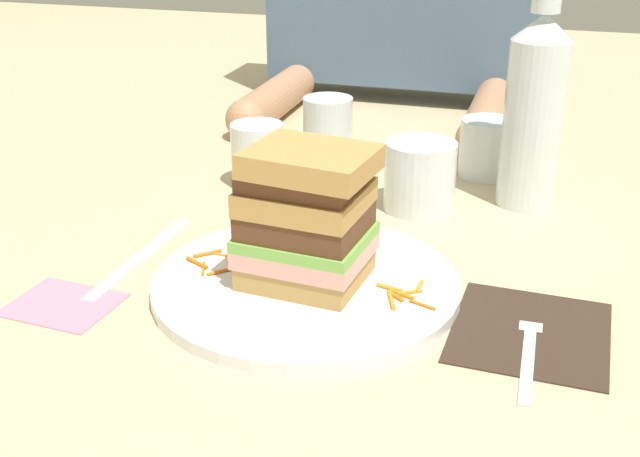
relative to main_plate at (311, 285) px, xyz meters
The scene contains 26 objects.
ground_plane 0.01m from the main_plate, 112.61° to the left, with size 3.00×3.00×0.00m, color #C6B289.
main_plate is the anchor object (origin of this frame).
sandwich 0.07m from the main_plate, 61.01° to the right, with size 0.12×0.11×0.13m.
carrot_shred_0 0.12m from the main_plate, behind, with size 0.00×0.00×0.03m, color orange.
carrot_shred_1 0.09m from the main_plate, behind, with size 0.00×0.00×0.03m, color orange.
carrot_shred_2 0.12m from the main_plate, behind, with size 0.00×0.00×0.03m, color orange.
carrot_shred_3 0.08m from the main_plate, 165.18° to the left, with size 0.00×0.00×0.02m, color orange.
carrot_shred_4 0.10m from the main_plate, 166.70° to the left, with size 0.00×0.00×0.03m, color orange.
carrot_shred_5 0.09m from the main_plate, behind, with size 0.00×0.00×0.02m, color orange.
carrot_shred_6 0.11m from the main_plate, behind, with size 0.00×0.00×0.03m, color orange.
carrot_shred_7 0.10m from the main_plate, ahead, with size 0.00×0.00×0.02m, color orange.
carrot_shred_8 0.09m from the main_plate, 14.38° to the right, with size 0.00×0.00×0.03m, color orange.
carrot_shred_9 0.09m from the main_plate, ahead, with size 0.00×0.00×0.02m, color orange.
carrot_shred_10 0.10m from the main_plate, ahead, with size 0.00×0.00×0.02m, color orange.
carrot_shred_11 0.09m from the main_plate, ahead, with size 0.00×0.00×0.03m, color orange.
carrot_shred_12 0.08m from the main_plate, ahead, with size 0.00×0.00×0.03m, color orange.
carrot_shred_13 0.11m from the main_plate, 10.58° to the right, with size 0.00×0.00×0.03m, color orange.
napkin_dark 0.21m from the main_plate, ahead, with size 0.13×0.15×0.00m, color #38281E.
fork 0.21m from the main_plate, 11.16° to the right, with size 0.02×0.17×0.00m.
knife 0.19m from the main_plate, behind, with size 0.02×0.20×0.00m.
juice_glass 0.24m from the main_plate, 75.34° to the left, with size 0.08×0.08×0.08m.
water_bottle 0.36m from the main_plate, 57.69° to the left, with size 0.07×0.07×0.27m.
empty_tumbler_0 0.37m from the main_plate, 103.70° to the left, with size 0.07×0.07×0.09m, color silver.
empty_tumbler_1 0.29m from the main_plate, 120.64° to the left, with size 0.07×0.07×0.08m, color silver.
empty_tumbler_2 0.39m from the main_plate, 71.47° to the left, with size 0.07×0.07×0.08m, color silver.
napkin_pink 0.23m from the main_plate, 156.29° to the right, with size 0.10×0.08×0.00m, color pink.
Camera 1 is at (0.21, -0.65, 0.36)m, focal length 44.96 mm.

